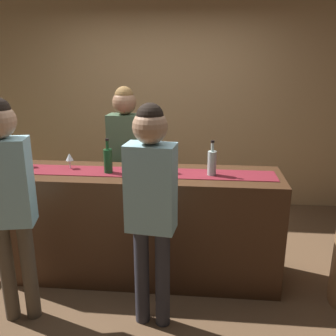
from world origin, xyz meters
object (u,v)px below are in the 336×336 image
object	(u,v)px
wine_bottle_clear	(212,163)
customer_sipping	(151,196)
customer_browsing	(7,190)
wine_bottle_green	(108,160)
bartender	(126,151)
wine_glass_near_customer	(69,157)
wine_glass_mid_counter	(170,162)
wine_glass_far_end	(27,156)

from	to	relation	value
wine_bottle_clear	customer_sipping	world-z (taller)	customer_sipping
customer_sipping	customer_browsing	xyz separation A→B (m)	(-1.02, -0.04, 0.02)
wine_bottle_green	bartender	world-z (taller)	bartender
wine_glass_near_customer	bartender	bearing A→B (deg)	53.10
wine_glass_near_customer	wine_glass_mid_counter	world-z (taller)	same
wine_bottle_green	bartender	bearing A→B (deg)	87.32
bartender	wine_glass_mid_counter	bearing A→B (deg)	135.30
wine_glass_near_customer	bartender	world-z (taller)	bartender
wine_glass_near_customer	customer_sipping	xyz separation A→B (m)	(0.82, -0.69, -0.06)
wine_bottle_clear	bartender	distance (m)	1.04
wine_bottle_green	wine_glass_mid_counter	world-z (taller)	wine_bottle_green
wine_bottle_clear	customer_browsing	world-z (taller)	customer_browsing
wine_glass_mid_counter	wine_glass_far_end	world-z (taller)	same
bartender	customer_browsing	world-z (taller)	customer_browsing
wine_bottle_green	wine_glass_near_customer	world-z (taller)	wine_bottle_green
wine_bottle_clear	bartender	bearing A→B (deg)	145.01
wine_bottle_clear	wine_glass_near_customer	xyz separation A→B (m)	(-1.25, 0.07, -0.01)
wine_bottle_clear	wine_glass_near_customer	world-z (taller)	wine_bottle_clear
wine_bottle_green	wine_bottle_clear	xyz separation A→B (m)	(0.88, 0.02, 0.00)
wine_bottle_green	customer_browsing	xyz separation A→B (m)	(-0.57, -0.64, -0.05)
wine_glass_far_end	customer_sipping	xyz separation A→B (m)	(1.21, -0.70, -0.06)
wine_glass_near_customer	customer_sipping	size ratio (longest dim) A/B	0.09
wine_bottle_clear	customer_browsing	distance (m)	1.59
wine_bottle_green	customer_browsing	bearing A→B (deg)	-131.52
wine_bottle_green	customer_browsing	distance (m)	0.86
wine_glass_mid_counter	customer_sipping	world-z (taller)	customer_sipping
wine_bottle_green	customer_sipping	bearing A→B (deg)	-53.15
wine_glass_near_customer	customer_browsing	xyz separation A→B (m)	(-0.20, -0.73, -0.04)
wine_glass_near_customer	wine_glass_mid_counter	bearing A→B (deg)	-3.34
wine_glass_mid_counter	bartender	distance (m)	0.77
wine_bottle_clear	wine_glass_far_end	distance (m)	1.64
wine_glass_mid_counter	customer_browsing	xyz separation A→B (m)	(-1.09, -0.67, -0.04)
bartender	customer_sipping	bearing A→B (deg)	113.88
wine_glass_mid_counter	bartender	size ratio (longest dim) A/B	0.09
wine_glass_far_end	customer_browsing	world-z (taller)	customer_browsing
wine_bottle_green	wine_glass_near_customer	xyz separation A→B (m)	(-0.37, 0.08, -0.01)
wine_glass_far_end	bartender	size ratio (longest dim) A/B	0.09
wine_bottle_clear	wine_glass_far_end	world-z (taller)	wine_bottle_clear
wine_bottle_clear	customer_sipping	distance (m)	0.76
wine_bottle_clear	wine_glass_mid_counter	xyz separation A→B (m)	(-0.35, 0.02, -0.01)
wine_glass_near_customer	wine_bottle_clear	bearing A→B (deg)	-3.15
wine_glass_mid_counter	wine_bottle_clear	bearing A→B (deg)	-2.66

